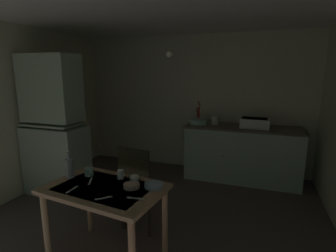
{
  "coord_description": "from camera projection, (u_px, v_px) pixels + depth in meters",
  "views": [
    {
      "loc": [
        1.12,
        -2.84,
        1.76
      ],
      "look_at": [
        0.13,
        0.01,
        1.13
      ],
      "focal_mm": 27.68,
      "sensor_mm": 36.0,
      "label": 1
    }
  ],
  "objects": [
    {
      "name": "serving_spoon",
      "position": [
        72.0,
        189.0,
        2.28
      ],
      "size": [
        0.02,
        0.15,
        0.0
      ],
      "primitive_type": "cube",
      "rotation": [
        0.0,
        0.0,
        4.7
      ],
      "color": "beige",
      "rests_on": "dining_table"
    },
    {
      "name": "counter_cabinet",
      "position": [
        242.0,
        153.0,
        4.27
      ],
      "size": [
        1.83,
        0.64,
        0.9
      ],
      "color": "#A8BDA8",
      "rests_on": "ground"
    },
    {
      "name": "teacup_mint",
      "position": [
        89.0,
        172.0,
        2.59
      ],
      "size": [
        0.09,
        0.09,
        0.08
      ],
      "primitive_type": "cylinder",
      "color": "#ADD1C1",
      "rests_on": "dining_table"
    },
    {
      "name": "teacup_cream",
      "position": [
        121.0,
        174.0,
        2.51
      ],
      "size": [
        0.06,
        0.06,
        0.09
      ],
      "primitive_type": "cylinder",
      "color": "white",
      "rests_on": "dining_table"
    },
    {
      "name": "stoneware_crock",
      "position": [
        215.0,
        121.0,
        4.35
      ],
      "size": [
        0.14,
        0.14,
        0.13
      ],
      "primitive_type": "cylinder",
      "color": "beige",
      "rests_on": "counter_cabinet"
    },
    {
      "name": "mixing_bowl_counter",
      "position": [
        198.0,
        122.0,
        4.36
      ],
      "size": [
        0.28,
        0.28,
        0.09
      ],
      "primitive_type": "cylinder",
      "color": "#ADD1C1",
      "rests_on": "counter_cabinet"
    },
    {
      "name": "ground_plane",
      "position": [
        158.0,
        211.0,
        3.34
      ],
      "size": [
        5.12,
        5.12,
        0.0
      ],
      "primitive_type": "plane",
      "color": "#544746"
    },
    {
      "name": "teaspoon_by_cup",
      "position": [
        135.0,
        198.0,
        2.12
      ],
      "size": [
        0.15,
        0.04,
        0.0
      ],
      "primitive_type": "cube",
      "rotation": [
        0.0,
        0.0,
        0.13
      ],
      "color": "beige",
      "rests_on": "dining_table"
    },
    {
      "name": "glass_bottle",
      "position": [
        69.0,
        167.0,
        2.53
      ],
      "size": [
        0.08,
        0.08,
        0.26
      ],
      "color": "#B7BCC1",
      "rests_on": "dining_table"
    },
    {
      "name": "sink_basin",
      "position": [
        255.0,
        123.0,
        4.11
      ],
      "size": [
        0.44,
        0.34,
        0.15
      ],
      "color": "white",
      "rests_on": "counter_cabinet"
    },
    {
      "name": "pendant_bulb",
      "position": [
        170.0,
        54.0,
        3.09
      ],
      "size": [
        0.08,
        0.08,
        0.08
      ],
      "primitive_type": "sphere",
      "color": "#F9EFCC"
    },
    {
      "name": "dining_table",
      "position": [
        105.0,
        198.0,
        2.36
      ],
      "size": [
        1.13,
        0.8,
        0.74
      ],
      "color": "tan",
      "rests_on": "ground"
    },
    {
      "name": "hutch_cabinet",
      "position": [
        54.0,
        131.0,
        3.71
      ],
      "size": [
        0.86,
        0.49,
        2.0
      ],
      "color": "#A8BDA8",
      "rests_on": "ground"
    },
    {
      "name": "chair_far_side",
      "position": [
        140.0,
        187.0,
        2.89
      ],
      "size": [
        0.45,
        0.45,
        0.98
      ],
      "color": "#2D221B",
      "rests_on": "ground"
    },
    {
      "name": "mug_tall",
      "position": [
        134.0,
        179.0,
        2.45
      ],
      "size": [
        0.08,
        0.08,
        0.06
      ],
      "primitive_type": "cylinder",
      "color": "white",
      "rests_on": "dining_table"
    },
    {
      "name": "wall_back",
      "position": [
        193.0,
        103.0,
        4.76
      ],
      "size": [
        4.22,
        0.1,
        2.41
      ],
      "primitive_type": "cube",
      "color": "beige",
      "rests_on": "ground"
    },
    {
      "name": "teaspoon_near_bowl",
      "position": [
        104.0,
        198.0,
        2.12
      ],
      "size": [
        0.12,
        0.11,
        0.0
      ],
      "primitive_type": "cube",
      "rotation": [
        0.0,
        0.0,
        0.75
      ],
      "color": "beige",
      "rests_on": "dining_table"
    },
    {
      "name": "ceiling_slab",
      "position": [
        157.0,
        7.0,
        2.85
      ],
      "size": [
        4.22,
        3.58,
        0.1
      ],
      "primitive_type": "cube",
      "color": "white"
    },
    {
      "name": "soup_bowl_small",
      "position": [
        154.0,
        185.0,
        2.33
      ],
      "size": [
        0.17,
        0.17,
        0.03
      ],
      "primitive_type": "cylinder",
      "color": "#9EB2C6",
      "rests_on": "dining_table"
    },
    {
      "name": "hand_pump",
      "position": [
        198.0,
        114.0,
        4.43
      ],
      "size": [
        0.05,
        0.27,
        0.39
      ],
      "color": "maroon",
      "rests_on": "counter_cabinet"
    },
    {
      "name": "table_knife",
      "position": [
        91.0,
        181.0,
        2.46
      ],
      "size": [
        0.09,
        0.16,
        0.0
      ],
      "primitive_type": "cube",
      "rotation": [
        0.0,
        0.0,
        2.0
      ],
      "color": "silver",
      "rests_on": "dining_table"
    },
    {
      "name": "wall_left",
      "position": [
        23.0,
        111.0,
        3.78
      ],
      "size": [
        0.1,
        3.58,
        2.41
      ],
      "primitive_type": "cube",
      "color": "beige",
      "rests_on": "ground"
    },
    {
      "name": "serving_bowl_wide",
      "position": [
        132.0,
        186.0,
        2.32
      ],
      "size": [
        0.15,
        0.15,
        0.03
      ],
      "primitive_type": "cylinder",
      "color": "tan",
      "rests_on": "dining_table"
    }
  ]
}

